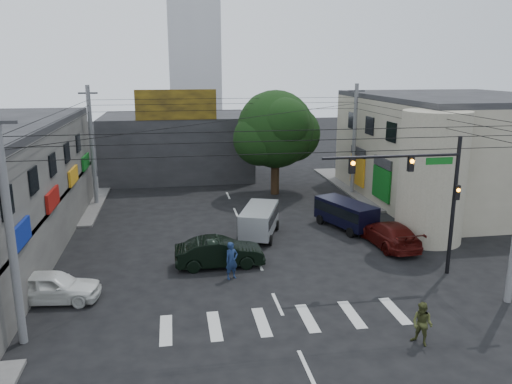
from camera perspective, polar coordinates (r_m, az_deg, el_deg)
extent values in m
plane|color=black|center=(25.94, 1.08, -9.75)|extent=(160.00, 160.00, 0.00)
cube|color=#514F4C|center=(44.72, -26.94, -0.93)|extent=(16.00, 16.00, 0.15)
cube|color=#514F4C|center=(48.14, 18.46, 0.87)|extent=(16.00, 16.00, 0.15)
cube|color=gray|center=(43.17, 21.93, 4.44)|extent=(14.00, 18.00, 8.00)
cylinder|color=gray|center=(32.03, 19.46, 1.60)|extent=(4.00, 4.00, 8.00)
cube|color=#232326|center=(49.88, -9.01, 5.29)|extent=(14.00, 10.00, 6.00)
cube|color=olive|center=(44.53, -9.13, 9.82)|extent=(7.00, 0.30, 2.60)
cylinder|color=black|center=(42.01, 2.19, 2.71)|extent=(0.70, 0.70, 4.40)
sphere|color=black|center=(41.48, 2.23, 7.18)|extent=(6.40, 6.40, 6.40)
cylinder|color=black|center=(27.19, 21.63, -1.60)|extent=(0.20, 0.20, 7.20)
cylinder|color=black|center=(24.98, 15.28, 3.95)|extent=(7.00, 0.14, 0.14)
cube|color=black|center=(25.48, 17.27, 3.09)|extent=(0.28, 0.22, 0.75)
cube|color=black|center=(24.29, 10.92, 2.95)|extent=(0.28, 0.22, 0.75)
sphere|color=orange|center=(25.33, 17.43, 3.36)|extent=(0.20, 0.20, 0.20)
sphere|color=orange|center=(24.13, 11.05, 3.24)|extent=(0.20, 0.20, 0.20)
cube|color=#0C5A17|center=(26.17, 20.22, 3.35)|extent=(1.40, 0.06, 0.35)
cylinder|color=#59595B|center=(20.63, -26.32, -3.99)|extent=(0.32, 0.32, 9.20)
cylinder|color=#59595B|center=(40.22, -18.22, 4.98)|extent=(0.32, 0.32, 9.20)
cylinder|color=#59595B|center=(42.46, 11.17, 5.86)|extent=(0.32, 0.32, 9.20)
imported|color=black|center=(27.13, -4.20, -6.89)|extent=(1.79, 4.82, 1.57)
imported|color=white|center=(25.02, -22.27, -9.97)|extent=(2.74, 4.70, 1.47)
imported|color=#400B09|center=(31.09, 14.96, -4.65)|extent=(2.80, 5.46, 1.50)
imported|color=#142548|center=(25.50, -2.80, -7.84)|extent=(1.06, 1.01, 1.94)
imported|color=#3B401D|center=(20.88, 18.46, -14.12)|extent=(1.47, 1.47, 1.74)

